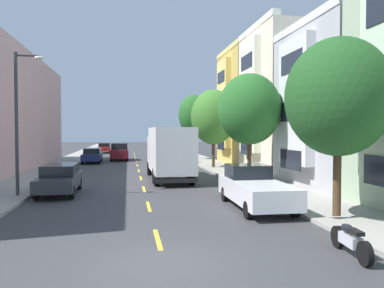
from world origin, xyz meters
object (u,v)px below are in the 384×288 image
street_tree_nearest (338,97)px  moving_burgundy_sedan (120,151)px  street_tree_farthest (194,115)px  parked_wagon_charcoal (60,178)px  parked_wagon_champagne (165,148)px  delivery_box_truck (169,151)px  parked_pickup_white (255,188)px  parked_wagon_red (104,148)px  street_tree_second (249,109)px  parked_pickup_silver (161,146)px  parked_pickup_sky (179,154)px  parked_wagon_navy (92,155)px  street_lamp (20,113)px  parked_pickup_teal (169,150)px  parked_motorcycle (350,240)px  street_tree_third (213,117)px

street_tree_nearest → moving_burgundy_sedan: street_tree_nearest is taller
street_tree_farthest → parked_wagon_charcoal: bearing=-116.8°
street_tree_nearest → parked_wagon_champagne: street_tree_nearest is taller
delivery_box_truck → parked_pickup_white: (2.59, -9.50, -1.12)m
parked_wagon_red → parked_wagon_charcoal: bearing=-89.9°
street_tree_second → street_tree_farthest: 19.60m
parked_pickup_silver → parked_pickup_white: (-0.05, -45.95, 0.00)m
parked_pickup_sky → parked_wagon_navy: size_ratio=1.13×
parked_wagon_navy → parked_wagon_champagne: bearing=58.4°
parked_pickup_sky → parked_pickup_white: bearing=-90.2°
street_lamp → street_tree_farthest: bearing=61.1°
street_tree_nearest → street_lamp: street_lamp is taller
moving_burgundy_sedan → street_lamp: bearing=-99.8°
street_lamp → parked_pickup_sky: 22.87m
street_tree_second → street_tree_farthest: size_ratio=0.92×
street_tree_nearest → parked_pickup_teal: bearing=93.2°
street_tree_nearest → street_tree_farthest: bearing=90.0°
parked_wagon_red → parked_pickup_silver: bearing=17.2°
street_tree_nearest → street_tree_second: size_ratio=0.96×
street_tree_second → parked_pickup_white: 8.04m
street_tree_second → parked_wagon_navy: size_ratio=1.40×
parked_wagon_navy → street_tree_second: bearing=-58.8°
parked_wagon_charcoal → parked_pickup_white: size_ratio=0.89×
parked_pickup_teal → parked_wagon_red: size_ratio=1.12×
parked_pickup_silver → parked_motorcycle: 52.35m
parked_wagon_navy → parked_pickup_sky: bearing=-4.3°
street_tree_second → moving_burgundy_sedan: size_ratio=1.37×
parked_pickup_teal → parked_wagon_navy: parked_pickup_teal is taller
street_tree_farthest → street_tree_nearest: bearing=-90.0°
street_tree_nearest → parked_pickup_silver: size_ratio=1.20×
street_tree_third → parked_wagon_charcoal: (-10.74, -11.51, -3.66)m
parked_wagon_red → street_tree_third: bearing=-67.9°
street_tree_farthest → parked_pickup_teal: street_tree_farthest is taller
street_tree_second → parked_motorcycle: (-1.65, -13.23, -4.15)m
delivery_box_truck → parked_pickup_teal: bearing=83.8°
street_tree_second → parked_wagon_red: size_ratio=1.39×
parked_wagon_charcoal → parked_wagon_champagne: (8.83, 34.25, 0.00)m
street_tree_third → parked_wagon_red: bearing=112.1°
parked_pickup_silver → parked_wagon_champagne: bearing=-89.6°
street_tree_nearest → street_tree_third: 19.59m
street_tree_farthest → parked_pickup_silver: bearing=95.7°
street_tree_second → delivery_box_truck: bearing=149.8°
parked_wagon_red → parked_pickup_white: 44.09m
moving_burgundy_sedan → parked_pickup_sky: bearing=-31.4°
street_tree_third → parked_pickup_silver: bearing=93.8°
delivery_box_truck → parked_motorcycle: 16.25m
street_tree_second → parked_wagon_navy: street_tree_second is taller
parked_wagon_champagne → street_tree_second: bearing=-86.6°
parked_wagon_champagne → parked_pickup_white: 39.36m
street_tree_second → parked_wagon_champagne: (-1.91, 32.53, -3.76)m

